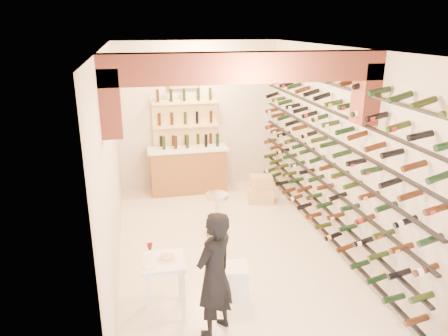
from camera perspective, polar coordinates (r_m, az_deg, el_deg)
The scene contains 11 objects.
ground at distance 7.13m, azimuth 0.52°, elevation -10.71°, with size 6.00×6.00×0.00m, color silver.
room_shell at distance 6.08m, azimuth 1.12°, elevation 6.83°, with size 3.52×6.02×3.21m.
wine_rack at distance 6.99m, azimuth 12.90°, elevation 2.00°, with size 0.32×5.70×2.56m.
back_counter at distance 9.26m, azimuth -4.88°, elevation -0.05°, with size 1.70×0.62×1.29m.
back_shelving at distance 9.30m, azimuth -5.18°, elevation 4.13°, with size 1.40×0.31×2.73m.
tasting_table at distance 5.46m, azimuth -8.13°, elevation -13.40°, with size 0.53×0.53×0.92m.
white_stool at distance 5.89m, azimuth 1.31°, elevation -15.02°, with size 0.37×0.37×0.47m, color white.
person at distance 5.02m, azimuth -1.30°, elevation -14.18°, with size 0.57×0.38×1.56m, color black.
chrome_barstool at distance 7.29m, azimuth -0.94°, elevation -5.95°, with size 0.41×0.41×0.79m.
crate_lower at distance 8.84m, azimuth 4.96°, elevation -3.61°, with size 0.52×0.36×0.31m, color tan.
crate_upper at distance 8.73m, azimuth 5.01°, elevation -1.88°, with size 0.44×0.31×0.26m, color tan.
Camera 1 is at (-1.37, -6.05, 3.51)m, focal length 33.94 mm.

